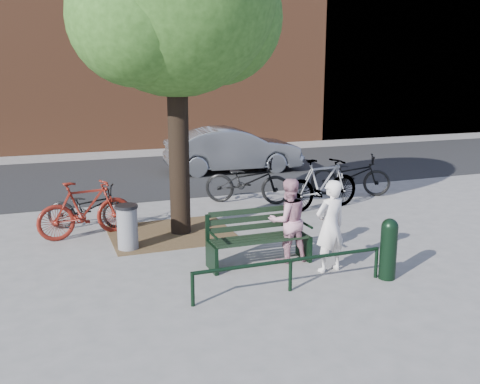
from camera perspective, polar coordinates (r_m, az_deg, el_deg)
name	(u,v)px	position (r m, az deg, el deg)	size (l,w,h in m)	color
ground	(259,264)	(9.15, 2.06, -7.68)	(90.00, 90.00, 0.00)	gray
dirt_pit	(171,233)	(10.85, -7.34, -4.40)	(2.40, 2.00, 0.02)	brown
road	(156,174)	(17.04, -8.97, 1.89)	(40.00, 7.00, 0.01)	black
park_bench	(258,236)	(9.07, 1.89, -4.69)	(1.74, 0.54, 0.97)	black
guard_railing	(291,265)	(7.99, 5.42, -7.78)	(3.06, 0.06, 0.51)	black
street_tree	(178,3)	(10.49, -6.63, 19.41)	(4.20, 3.80, 6.50)	black
person_left	(330,226)	(8.74, 9.60, -3.61)	(0.55, 0.36, 1.52)	silver
person_right	(288,220)	(9.12, 5.14, -3.02)	(0.70, 0.55, 1.45)	#B57D8D
bollard	(389,247)	(8.69, 15.57, -5.65)	(0.26, 0.26, 0.98)	black
litter_bin	(127,227)	(9.95, -11.92, -3.68)	(0.41, 0.41, 0.84)	gray
bicycle_a	(89,207)	(11.45, -15.84, -1.60)	(0.59, 1.70, 0.90)	black
bicycle_b	(86,209)	(10.87, -16.15, -1.75)	(0.53, 1.87, 1.13)	#61160D
bicycle_c	(248,181)	(13.11, 0.82, 1.18)	(0.74, 2.11, 1.11)	black
bicycle_d	(322,184)	(12.63, 8.74, 0.83)	(0.57, 2.02, 1.22)	gray
bicycle_e	(350,175)	(14.25, 11.70, 1.79)	(0.71, 2.05, 1.07)	black
parked_car	(233,150)	(17.19, -0.75, 4.53)	(1.51, 4.34, 1.43)	slate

